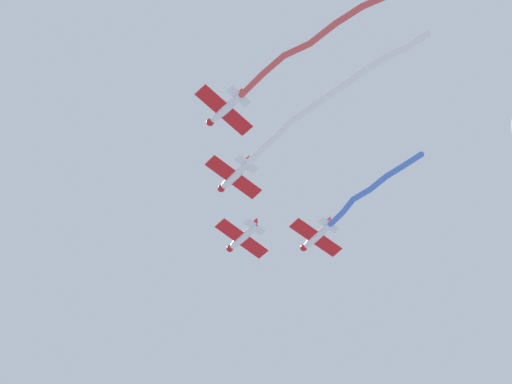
% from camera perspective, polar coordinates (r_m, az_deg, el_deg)
% --- Properties ---
extents(airplane_lead, '(5.11, 6.86, 1.72)m').
position_cam_1_polar(airplane_lead, '(93.76, -0.97, -3.20)').
color(airplane_lead, white).
extents(airplane_left_wing, '(5.13, 6.88, 1.72)m').
position_cam_1_polar(airplane_left_wing, '(88.84, -1.55, 1.08)').
color(airplane_left_wing, white).
extents(smoke_trail_left_wing, '(23.10, 3.74, 2.40)m').
position_cam_1_polar(smoke_trail_left_wing, '(85.04, 5.18, 6.58)').
color(smoke_trail_left_wing, white).
extents(airplane_right_wing, '(5.17, 6.91, 1.72)m').
position_cam_1_polar(airplane_right_wing, '(94.28, 4.19, -3.11)').
color(airplane_right_wing, white).
extents(smoke_trail_right_wing, '(13.55, 1.63, 1.61)m').
position_cam_1_polar(smoke_trail_right_wing, '(91.26, 8.10, 0.25)').
color(smoke_trail_right_wing, '#4C75DB').
extents(airplane_slot, '(5.08, 6.83, 1.72)m').
position_cam_1_polar(airplane_slot, '(84.23, -2.20, 5.74)').
color(airplane_slot, white).
extents(smoke_trail_slot, '(21.11, 3.03, 2.74)m').
position_cam_1_polar(smoke_trail_slot, '(79.54, 4.57, 10.77)').
color(smoke_trail_slot, '#DB4C4C').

